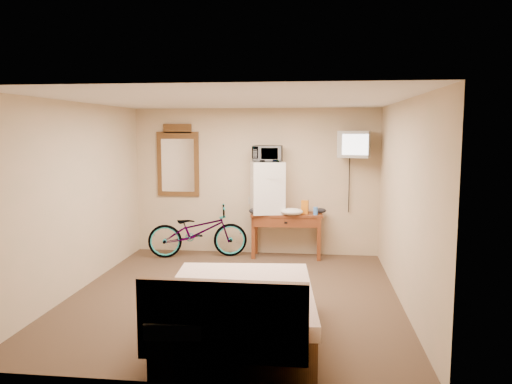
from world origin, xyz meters
The scene contains 13 objects.
room centered at (0.00, 0.00, 1.25)m, with size 4.60×4.64×2.50m.
desk centered at (0.56, 2.01, 0.61)m, with size 1.20×0.51×0.75m.
mini_fridge centered at (0.23, 2.04, 1.18)m, with size 0.63×0.62×0.86m.
microwave centered at (0.23, 2.04, 1.74)m, with size 0.48×0.32×0.26m, color white.
snack_bag centered at (0.86, 2.02, 0.86)m, with size 0.11×0.07×0.23m, color orange.
blue_cup centered at (1.04, 1.94, 0.81)m, with size 0.07×0.07×0.13m, color #4587EB.
cloth_cream centered at (0.65, 1.87, 0.81)m, with size 0.37×0.28×0.11m, color white.
cloth_dark_a centered at (0.09, 1.89, 0.80)m, with size 0.29×0.22×0.11m, color black.
cloth_dark_b centered at (1.12, 2.13, 0.79)m, with size 0.19×0.15×0.08m, color black.
crt_television centered at (1.64, 2.02, 1.90)m, with size 0.56×0.62×0.43m.
wall_mirror centered at (-1.36, 2.27, 1.59)m, with size 0.74×0.04×1.25m.
bicycle centered at (-0.93, 1.89, 0.44)m, with size 0.58×1.66×0.87m, color black.
bed centered at (0.26, -1.38, 0.30)m, with size 1.64×2.08×0.90m.
Camera 1 is at (1.01, -6.18, 2.13)m, focal length 35.00 mm.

